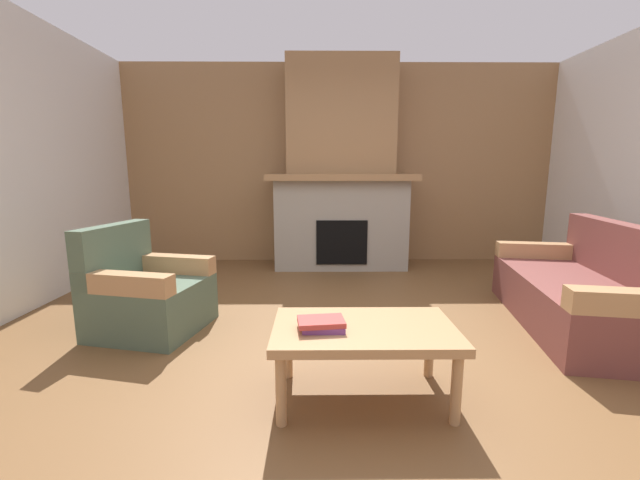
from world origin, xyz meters
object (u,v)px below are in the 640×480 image
object	(u,v)px
armchair	(146,294)
coffee_table	(364,335)
fireplace	(340,179)
couch	(584,293)

from	to	relation	value
armchair	coffee_table	size ratio (longest dim) A/B	0.91
fireplace	couch	size ratio (longest dim) A/B	1.41
fireplace	armchair	bearing A→B (deg)	-127.17
couch	coffee_table	xyz separation A→B (m)	(-1.93, -1.03, 0.09)
coffee_table	armchair	bearing A→B (deg)	148.31
armchair	coffee_table	xyz separation A→B (m)	(1.63, -1.01, 0.08)
fireplace	coffee_table	world-z (taller)	fireplace
armchair	fireplace	bearing A→B (deg)	52.83
fireplace	couch	bearing A→B (deg)	-49.57
fireplace	coffee_table	bearing A→B (deg)	-91.00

